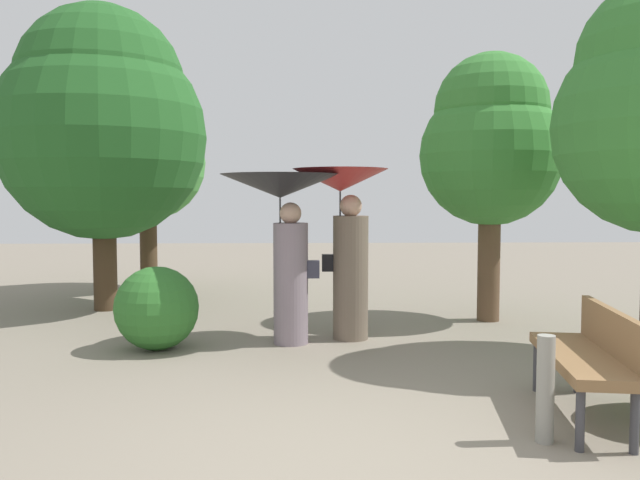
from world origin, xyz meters
name	(u,v)px	position (x,y,z in m)	size (l,w,h in m)	color
ground_plane	(341,463)	(0.00, 0.00, 0.00)	(40.00, 40.00, 0.00)	gray
person_left	(284,216)	(-0.43, 3.37, 1.46)	(1.36, 1.36, 1.94)	gray
person_right	(345,222)	(0.28, 3.59, 1.38)	(1.12, 1.12, 2.01)	#6B5B4C
park_bench	(591,352)	(1.93, 0.75, 0.51)	(0.72, 1.56, 0.83)	#38383D
tree_near_left	(102,121)	(-3.14, 5.69, 2.80)	(3.05, 3.05, 4.48)	#42301E
tree_near_right	(491,141)	(2.32, 4.66, 2.42)	(1.90, 1.90, 3.61)	brown
tree_mid_left	(147,152)	(-3.00, 7.87, 2.51)	(2.10, 2.10, 3.78)	#42301E
bush_path_left	(157,308)	(-1.82, 3.11, 0.46)	(0.92, 0.92, 0.92)	#2D6B28
path_marker_post	(545,389)	(1.41, 0.30, 0.37)	(0.12, 0.12, 0.74)	gray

